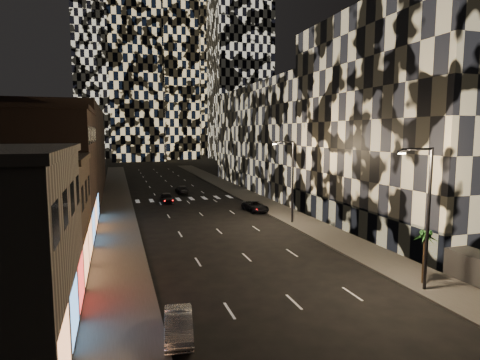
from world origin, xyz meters
TOP-DOWN VIEW (x-y plane):
  - sidewalk_left at (-10.00, 50.00)m, footprint 4.00×120.00m
  - sidewalk_right at (10.00, 50.00)m, footprint 4.00×120.00m
  - curb_left at (-7.90, 50.00)m, footprint 0.20×120.00m
  - curb_right at (7.90, 50.00)m, footprint 0.20×120.00m
  - retail_tan at (-17.00, 21.00)m, footprint 10.00×10.00m
  - retail_brown at (-17.00, 33.50)m, footprint 10.00×15.00m
  - retail_filler_left at (-17.00, 60.00)m, footprint 10.00×40.00m
  - midrise_right at (20.00, 24.50)m, footprint 16.00×25.00m
  - midrise_base at (12.30, 24.50)m, footprint 0.60×25.00m
  - midrise_filler_right at (20.00, 57.00)m, footprint 16.00×40.00m
  - tower_right_mid at (35.00, 135.00)m, footprint 20.00×20.00m
  - tower_left_back at (-12.00, 165.00)m, footprint 24.00×24.00m
  - tower_center_low at (-2.00, 140.00)m, footprint 18.00×18.00m
  - streetlight_near at (8.35, 10.00)m, footprint 2.55×0.25m
  - streetlight_far at (8.35, 30.00)m, footprint 2.55×0.25m
  - car_silver_parked at (-7.20, 8.87)m, footprint 1.82×4.00m
  - car_dark_midlane at (-3.03, 47.41)m, footprint 1.74×4.24m
  - car_dark_oncoming at (0.50, 55.77)m, footprint 1.82×4.43m
  - car_dark_rightlane at (7.00, 37.74)m, footprint 2.56×4.86m
  - palm_tree at (9.32, 10.90)m, footprint 1.80×1.80m

SIDE VIEW (x-z plane):
  - sidewalk_left at x=-10.00m, z-range 0.00..0.15m
  - sidewalk_right at x=10.00m, z-range 0.00..0.15m
  - curb_left at x=-7.90m, z-range 0.00..0.15m
  - curb_right at x=7.90m, z-range 0.00..0.15m
  - car_silver_parked at x=-7.20m, z-range 0.00..1.27m
  - car_dark_oncoming at x=0.50m, z-range 0.00..1.28m
  - car_dark_rightlane at x=7.00m, z-range 0.00..1.30m
  - car_dark_midlane at x=-3.03m, z-range 0.00..1.44m
  - midrise_base at x=12.30m, z-range 0.00..3.00m
  - palm_tree at x=9.32m, z-range 1.30..4.85m
  - retail_tan at x=-17.00m, z-range 0.00..8.00m
  - streetlight_near at x=8.35m, z-range 0.85..9.85m
  - streetlight_far at x=8.35m, z-range 0.85..9.85m
  - retail_brown at x=-17.00m, z-range 0.00..12.00m
  - retail_filler_left at x=-17.00m, z-range 0.00..14.00m
  - midrise_filler_right at x=20.00m, z-range 0.00..18.00m
  - midrise_right at x=20.00m, z-range 0.00..22.00m
  - tower_center_low at x=-2.00m, z-range 0.00..95.00m
  - tower_right_mid at x=35.00m, z-range 0.00..100.00m
  - tower_left_back at x=-12.00m, z-range 0.00..120.00m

